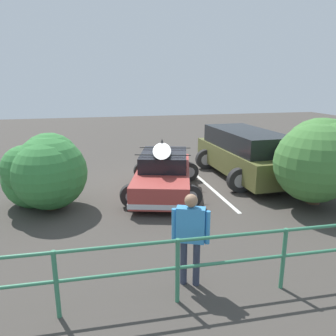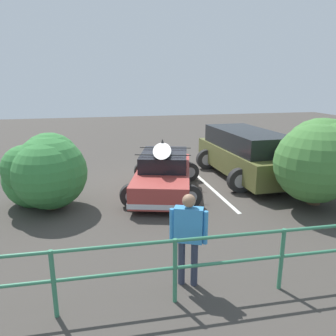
{
  "view_description": "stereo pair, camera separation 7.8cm",
  "coord_description": "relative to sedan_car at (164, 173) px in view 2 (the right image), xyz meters",
  "views": [
    {
      "loc": [
        2.25,
        10.37,
        3.44
      ],
      "look_at": [
        0.11,
        1.37,
        0.95
      ],
      "focal_mm": 35.0,
      "sensor_mm": 36.0,
      "label": 1
    },
    {
      "loc": [
        2.17,
        10.39,
        3.44
      ],
      "look_at": [
        0.11,
        1.37,
        0.95
      ],
      "focal_mm": 35.0,
      "sensor_mm": 36.0,
      "label": 2
    }
  ],
  "objects": [
    {
      "name": "ground_plane",
      "position": [
        -0.1,
        -0.73,
        -0.62
      ],
      "size": [
        44.0,
        44.0,
        0.02
      ],
      "primitive_type": "cube",
      "color": "#423D38",
      "rests_on": "ground"
    },
    {
      "name": "parking_stripe",
      "position": [
        -1.6,
        0.04,
        -0.61
      ],
      "size": [
        0.12,
        4.33,
        0.0
      ],
      "primitive_type": "cube",
      "rotation": [
        0.0,
        0.0,
        1.57
      ],
      "color": "silver",
      "rests_on": "ground"
    },
    {
      "name": "sedan_car",
      "position": [
        0.0,
        0.0,
        0.0
      ],
      "size": [
        2.93,
        4.41,
        1.54
      ],
      "color": "#9E3833",
      "rests_on": "ground"
    },
    {
      "name": "suv_car",
      "position": [
        -3.2,
        -0.93,
        0.29
      ],
      "size": [
        2.71,
        5.1,
        1.73
      ],
      "color": "brown",
      "rests_on": "ground"
    },
    {
      "name": "person_bystander",
      "position": [
        0.63,
        4.86,
        0.38
      ],
      "size": [
        0.6,
        0.36,
        1.65
      ],
      "color": "#33384C",
      "rests_on": "ground"
    },
    {
      "name": "railing_fence",
      "position": [
        0.05,
        5.3,
        0.12
      ],
      "size": [
        9.14,
        0.38,
        1.1
      ],
      "color": "#387F5B",
      "rests_on": "ground"
    },
    {
      "name": "bush_near_left",
      "position": [
        3.47,
        0.6,
        0.43
      ],
      "size": [
        2.35,
        2.48,
        2.17
      ],
      "color": "brown",
      "rests_on": "ground"
    },
    {
      "name": "bush_near_right",
      "position": [
        -4.08,
        2.13,
        0.73
      ],
      "size": [
        2.96,
        2.76,
        2.45
      ],
      "color": "brown",
      "rests_on": "ground"
    }
  ]
}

